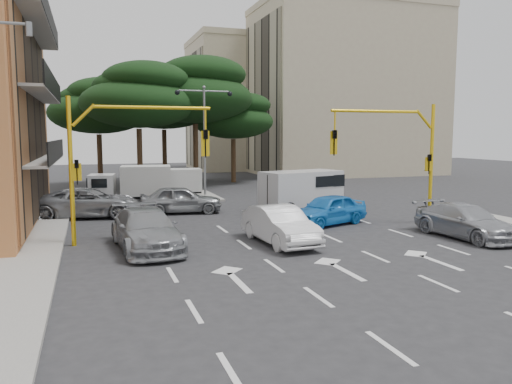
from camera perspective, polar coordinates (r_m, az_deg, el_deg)
ground at (r=21.23m, az=3.80°, el=-5.64°), size 120.00×120.00×0.00m
median_strip at (r=36.33m, az=-5.83°, el=-0.42°), size 1.40×6.00×0.15m
apartment_beige_near at (r=58.47m, az=10.19°, el=11.27°), size 20.20×12.15×18.70m
apartment_beige_far at (r=66.65m, az=-0.27°, el=9.93°), size 16.20×12.15×16.70m
pine_left_near at (r=41.44m, az=-13.23°, el=10.74°), size 9.15×9.15×10.23m
pine_center at (r=44.22m, az=-6.91°, el=11.49°), size 9.98×9.98×11.16m
pine_left_far at (r=45.21m, az=-17.53°, el=9.37°), size 8.32×8.32×9.30m
pine_right at (r=46.99m, az=-2.54°, el=8.70°), size 7.49×7.49×8.37m
pine_back at (r=48.74m, az=-10.45°, el=10.16°), size 9.15×9.15×10.23m
signal_mast_right at (r=25.79m, az=16.32°, el=4.98°), size 5.79×0.37×6.00m
signal_mast_left at (r=21.21m, az=-15.60°, el=4.71°), size 5.79×0.37×6.00m
street_lamp_center at (r=36.07m, az=-5.93°, el=8.05°), size 4.16×0.36×7.77m
car_white_hatch at (r=20.65m, az=2.72°, el=-3.79°), size 2.00×4.80×1.55m
car_blue_compact at (r=25.13m, az=8.18°, el=-2.01°), size 4.82×3.29×1.52m
car_silver_wagon at (r=20.04m, az=-12.45°, el=-4.20°), size 2.66×5.63×1.58m
car_silver_cross_a at (r=28.61m, az=-18.57°, el=-1.16°), size 6.08×3.44×1.60m
car_silver_cross_b at (r=28.84m, az=-8.60°, el=-0.84°), size 4.85×2.42×1.59m
car_silver_parked at (r=23.64m, az=22.83°, el=-3.10°), size 2.44×5.16×1.45m
van_white at (r=29.56m, az=5.19°, el=0.18°), size 5.19×3.28×2.40m
box_truck_a at (r=32.63m, az=-14.07°, el=0.71°), size 5.35×2.79×2.51m
box_truck_b at (r=35.26m, az=-9.67°, el=0.91°), size 4.43×2.17×2.11m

